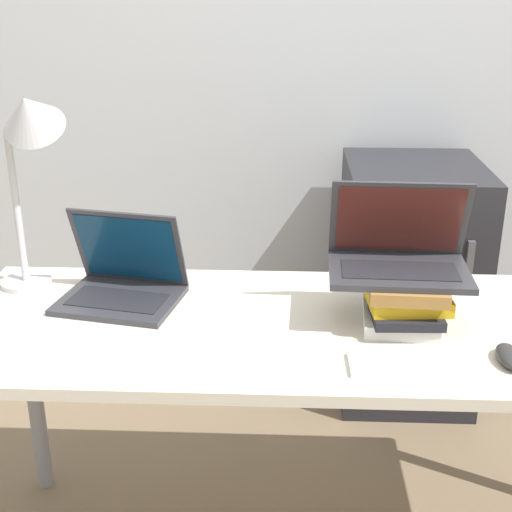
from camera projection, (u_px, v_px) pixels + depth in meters
The scene contains 9 objects.
wall_back at pixel (295, 35), 2.80m from camera, with size 8.00×0.05×2.70m.
desk at pixel (293, 351), 1.83m from camera, with size 1.73×0.67×0.76m.
laptop_left at pixel (123, 283), 1.91m from camera, with size 0.35×0.30×0.24m.
book_stack at pixel (403, 297), 1.79m from camera, with size 0.21×0.29×0.13m.
laptop_on_books at pixel (399, 254), 1.77m from camera, with size 0.35×0.24×0.23m.
wireless_keyboard at pixel (411, 365), 1.59m from camera, with size 0.28×0.11×0.01m.
mouse at pixel (510, 356), 1.61m from camera, with size 0.06×0.11×0.03m.
desk_lamp at pixel (28, 137), 1.82m from camera, with size 0.23×0.20×0.58m.
mini_fridge at pixel (407, 281), 2.77m from camera, with size 0.50×0.58×0.92m.
Camera 1 is at (-0.03, -1.28, 1.58)m, focal length 50.00 mm.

